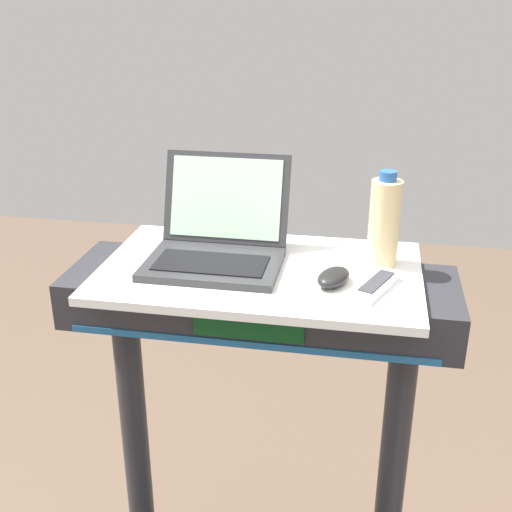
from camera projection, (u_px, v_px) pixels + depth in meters
name	position (u px, v px, depth m)	size (l,w,h in m)	color
desk_board	(260.00, 272.00, 1.47)	(0.73, 0.44, 0.02)	white
laptop	(217.00, 241.00, 1.49)	(0.30, 0.30, 0.23)	#2D2D30
computer_mouse	(333.00, 277.00, 1.38)	(0.06, 0.10, 0.03)	black
water_bottle	(384.00, 222.00, 1.44)	(0.07, 0.07, 0.22)	beige
tv_remote	(376.00, 286.00, 1.35)	(0.10, 0.17, 0.02)	silver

